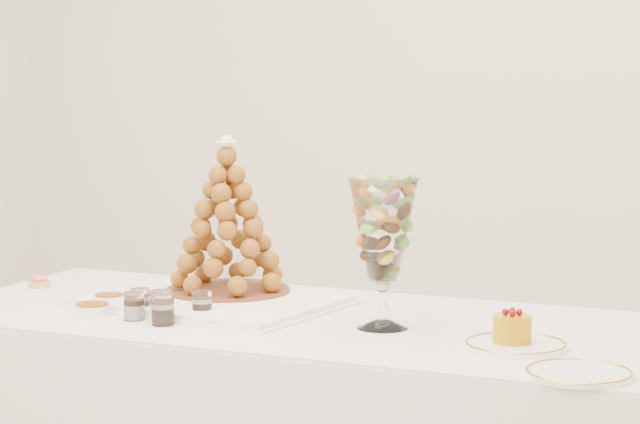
% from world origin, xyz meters
% --- Properties ---
extents(lace_tray, '(0.65, 0.52, 0.02)m').
position_xyz_m(lace_tray, '(-0.25, 0.15, 0.76)').
color(lace_tray, white).
rests_on(lace_tray, buffet_table).
extents(macaron_vase, '(0.16, 0.16, 0.35)m').
position_xyz_m(macaron_vase, '(0.24, 0.08, 0.98)').
color(macaron_vase, white).
rests_on(macaron_vase, buffet_table).
extents(cake_plate, '(0.23, 0.23, 0.01)m').
position_xyz_m(cake_plate, '(0.59, 0.01, 0.75)').
color(cake_plate, white).
rests_on(cake_plate, buffet_table).
extents(spare_plate, '(0.22, 0.22, 0.01)m').
position_xyz_m(spare_plate, '(0.77, -0.17, 0.75)').
color(spare_plate, white).
rests_on(spare_plate, buffet_table).
extents(pink_tart, '(0.06, 0.06, 0.04)m').
position_xyz_m(pink_tart, '(-0.82, 0.17, 0.76)').
color(pink_tart, tan).
rests_on(pink_tart, buffet_table).
extents(verrine_a, '(0.05, 0.05, 0.06)m').
position_xyz_m(verrine_a, '(-0.36, -0.02, 0.78)').
color(verrine_a, white).
rests_on(verrine_a, buffet_table).
extents(verrine_b, '(0.06, 0.06, 0.07)m').
position_xyz_m(verrine_b, '(-0.29, -0.04, 0.78)').
color(verrine_b, white).
rests_on(verrine_b, buffet_table).
extents(verrine_c, '(0.06, 0.06, 0.07)m').
position_xyz_m(verrine_c, '(-0.20, 0.01, 0.78)').
color(verrine_c, white).
rests_on(verrine_c, buffet_table).
extents(verrine_d, '(0.06, 0.06, 0.07)m').
position_xyz_m(verrine_d, '(-0.34, -0.09, 0.78)').
color(verrine_d, white).
rests_on(verrine_d, buffet_table).
extents(verrine_e, '(0.07, 0.07, 0.07)m').
position_xyz_m(verrine_e, '(-0.24, -0.11, 0.78)').
color(verrine_e, white).
rests_on(verrine_e, buffet_table).
extents(ramekin_back, '(0.08, 0.08, 0.03)m').
position_xyz_m(ramekin_back, '(-0.50, 0.04, 0.76)').
color(ramekin_back, white).
rests_on(ramekin_back, buffet_table).
extents(ramekin_front, '(0.09, 0.09, 0.03)m').
position_xyz_m(ramekin_front, '(-0.45, -0.09, 0.76)').
color(ramekin_front, white).
rests_on(ramekin_front, buffet_table).
extents(croquembouche, '(0.34, 0.34, 0.41)m').
position_xyz_m(croquembouche, '(-0.26, 0.25, 0.97)').
color(croquembouche, brown).
rests_on(croquembouche, lace_tray).
extents(mousse_cake, '(0.09, 0.09, 0.08)m').
position_xyz_m(mousse_cake, '(0.58, 0.02, 0.79)').
color(mousse_cake, '#C27D09').
rests_on(mousse_cake, cake_plate).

